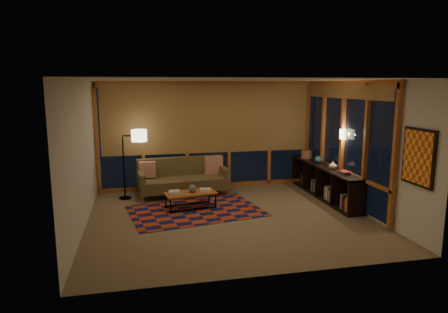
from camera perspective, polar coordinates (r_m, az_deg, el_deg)
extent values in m
cube|color=#877756|center=(8.04, 0.83, -8.72)|extent=(5.50, 5.00, 0.01)
cube|color=beige|center=(7.61, 0.88, 10.90)|extent=(5.50, 5.00, 0.01)
cube|color=silver|center=(10.13, -2.34, 3.07)|extent=(5.50, 0.01, 2.70)
cube|color=silver|center=(5.35, 6.92, -3.48)|extent=(5.50, 0.01, 2.70)
cube|color=silver|center=(7.58, -19.83, 0.04)|extent=(0.01, 5.00, 2.70)
cube|color=silver|center=(8.74, 18.70, 1.39)|extent=(0.01, 5.00, 2.70)
cube|color=#AE3617|center=(8.46, -4.10, -7.74)|extent=(2.94, 2.21, 0.01)
sphere|color=black|center=(8.51, -4.51, -4.57)|extent=(0.23, 0.23, 0.17)
cylinder|color=#926238|center=(10.43, 11.67, 0.31)|extent=(0.32, 0.32, 0.20)
sphere|color=#246D6D|center=(9.86, 13.30, -0.42)|extent=(0.18, 0.18, 0.17)
imported|color=#C6B19D|center=(9.20, 15.30, -1.20)|extent=(0.20, 0.20, 0.19)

